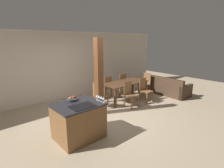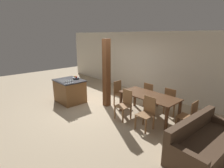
% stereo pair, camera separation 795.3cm
% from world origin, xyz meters
% --- Properties ---
extents(ground_plane, '(16.00, 16.00, 0.00)m').
position_xyz_m(ground_plane, '(0.00, 0.00, 0.00)').
color(ground_plane, tan).
extents(wall_back, '(11.20, 0.08, 2.70)m').
position_xyz_m(wall_back, '(0.00, 2.65, 1.35)').
color(wall_back, silver).
rests_on(wall_back, ground_plane).
extents(kitchen_island, '(1.12, 0.91, 0.89)m').
position_xyz_m(kitchen_island, '(-1.11, -0.49, 0.45)').
color(kitchen_island, brown).
rests_on(kitchen_island, ground_plane).
extents(fruit_bowl, '(0.26, 0.26, 0.11)m').
position_xyz_m(fruit_bowl, '(-1.09, -0.19, 0.93)').
color(fruit_bowl, '#383D47').
rests_on(fruit_bowl, kitchen_island).
extents(wine_glass_near, '(0.07, 0.07, 0.15)m').
position_xyz_m(wine_glass_near, '(-0.63, -0.87, 1.01)').
color(wine_glass_near, silver).
rests_on(wine_glass_near, kitchen_island).
extents(wine_glass_middle, '(0.07, 0.07, 0.15)m').
position_xyz_m(wine_glass_middle, '(-0.63, -0.78, 1.01)').
color(wine_glass_middle, silver).
rests_on(wine_glass_middle, kitchen_island).
extents(wine_glass_far, '(0.07, 0.07, 0.15)m').
position_xyz_m(wine_glass_far, '(-0.63, -0.69, 1.01)').
color(wine_glass_far, silver).
rests_on(wine_glass_far, kitchen_island).
extents(wine_glass_end, '(0.07, 0.07, 0.15)m').
position_xyz_m(wine_glass_end, '(-0.63, -0.61, 1.01)').
color(wine_glass_end, silver).
rests_on(wine_glass_end, kitchen_island).
extents(dining_table, '(1.88, 0.86, 0.73)m').
position_xyz_m(dining_table, '(1.76, 0.72, 0.64)').
color(dining_table, '#51331E').
rests_on(dining_table, ground_plane).
extents(dining_chair_near_left, '(0.40, 0.40, 0.92)m').
position_xyz_m(dining_chair_near_left, '(1.34, 0.06, 0.48)').
color(dining_chair_near_left, brown).
rests_on(dining_chair_near_left, ground_plane).
extents(dining_chair_near_right, '(0.40, 0.40, 0.92)m').
position_xyz_m(dining_chair_near_right, '(2.18, 0.06, 0.48)').
color(dining_chair_near_right, brown).
rests_on(dining_chair_near_right, ground_plane).
extents(dining_chair_far_left, '(0.40, 0.40, 0.92)m').
position_xyz_m(dining_chair_far_left, '(1.34, 1.37, 0.48)').
color(dining_chair_far_left, brown).
rests_on(dining_chair_far_left, ground_plane).
extents(dining_chair_far_right, '(0.40, 0.40, 0.92)m').
position_xyz_m(dining_chair_far_right, '(2.18, 1.37, 0.48)').
color(dining_chair_far_right, brown).
rests_on(dining_chair_far_right, ground_plane).
extents(dining_chair_head_end, '(0.40, 0.40, 0.92)m').
position_xyz_m(dining_chair_head_end, '(0.45, 0.72, 0.48)').
color(dining_chair_head_end, brown).
rests_on(dining_chair_head_end, ground_plane).
extents(dining_chair_foot_end, '(0.40, 0.40, 0.92)m').
position_xyz_m(dining_chair_foot_end, '(3.08, 0.72, 0.48)').
color(dining_chair_foot_end, brown).
rests_on(dining_chair_foot_end, ground_plane).
extents(couch, '(0.94, 2.04, 0.80)m').
position_xyz_m(couch, '(3.73, 0.07, 0.27)').
color(couch, '#473323').
rests_on(couch, ground_plane).
extents(timber_post, '(0.22, 0.22, 2.44)m').
position_xyz_m(timber_post, '(0.16, 0.33, 1.22)').
color(timber_post, brown).
rests_on(timber_post, ground_plane).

